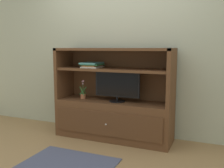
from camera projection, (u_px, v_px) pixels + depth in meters
The scene contains 7 objects.
ground_plane at pixel (102, 147), 3.38m from camera, with size 8.00×8.00×0.00m, color #99754C.
painted_rear_wall at pixel (122, 42), 3.87m from camera, with size 6.00×0.10×2.80m, color #ADB29E.
area_rug at pixel (69, 164), 2.89m from camera, with size 1.03×0.71×0.01m, color #4C5170.
media_console at pixel (113, 109), 3.69m from camera, with size 1.69×0.52×1.30m.
tv_monitor at pixel (117, 86), 3.59m from camera, with size 0.66×0.23×0.42m.
potted_plant at pixel (83, 95), 3.81m from camera, with size 0.11×0.11×0.28m.
magazine_stack at pixel (92, 65), 3.73m from camera, with size 0.28×0.35×0.08m.
Camera 1 is at (1.38, -2.92, 1.31)m, focal length 41.01 mm.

